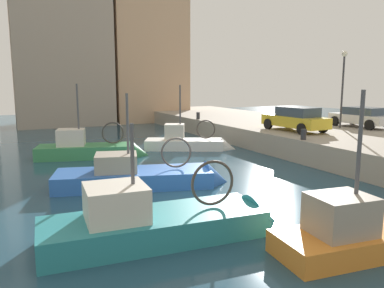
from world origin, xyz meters
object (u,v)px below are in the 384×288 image
at_px(parked_car_white, 362,117).
at_px(parked_car_yellow, 295,119).
at_px(quay_streetlamp, 343,76).
at_px(fishing_boat_green, 93,155).
at_px(fishing_boat_orange, 375,242).
at_px(mooring_bollard_south, 304,134).
at_px(fishing_boat_teal, 168,233).
at_px(fishing_boat_blue, 145,183).
at_px(fishing_boat_white, 190,147).
at_px(mooring_bollard_mid, 198,116).

bearing_deg(parked_car_white, parked_car_yellow, 176.21).
xyz_separation_m(parked_car_yellow, quay_streetlamp, (3.67, -0.03, 2.52)).
bearing_deg(fishing_boat_green, fishing_boat_orange, -75.00).
relative_size(fishing_boat_green, mooring_bollard_south, 11.38).
distance_m(fishing_boat_teal, parked_car_yellow, 14.87).
bearing_deg(fishing_boat_blue, fishing_boat_teal, -102.15).
distance_m(mooring_bollard_south, quay_streetlamp, 7.02).
relative_size(fishing_boat_orange, mooring_bollard_south, 10.22).
xyz_separation_m(fishing_boat_green, quay_streetlamp, (15.09, -3.25, 4.32)).
bearing_deg(fishing_boat_white, mooring_bollard_south, -59.94).
bearing_deg(fishing_boat_blue, fishing_boat_green, 95.73).
distance_m(fishing_boat_white, mooring_bollard_mid, 7.01).
bearing_deg(mooring_bollard_mid, fishing_boat_blue, -124.67).
bearing_deg(mooring_bollard_south, mooring_bollard_mid, 90.00).
distance_m(fishing_boat_orange, mooring_bollard_mid, 21.48).
height_order(parked_car_white, mooring_bollard_mid, parked_car_white).
bearing_deg(fishing_boat_orange, mooring_bollard_south, 58.03).
relative_size(fishing_boat_orange, mooring_bollard_mid, 10.22).
xyz_separation_m(fishing_boat_teal, fishing_boat_orange, (4.42, -2.88, 0.03)).
xyz_separation_m(fishing_boat_blue, fishing_boat_teal, (-1.12, -5.19, 0.03)).
height_order(parked_car_yellow, mooring_bollard_south, parked_car_yellow).
bearing_deg(quay_streetlamp, fishing_boat_blue, -166.07).
height_order(fishing_boat_green, parked_car_white, fishing_boat_green).
relative_size(fishing_boat_white, mooring_bollard_south, 10.27).
bearing_deg(fishing_boat_teal, mooring_bollard_mid, 61.05).
relative_size(fishing_boat_white, mooring_bollard_mid, 10.27).
xyz_separation_m(fishing_boat_orange, quay_streetlamp, (11.10, 11.64, 4.29)).
bearing_deg(fishing_boat_teal, parked_car_white, 26.31).
xyz_separation_m(parked_car_yellow, parked_car_white, (5.22, -0.35, -0.06)).
bearing_deg(parked_car_white, quay_streetlamp, 168.36).
height_order(parked_car_yellow, parked_car_white, parked_car_yellow).
relative_size(parked_car_yellow, quay_streetlamp, 0.90).
distance_m(parked_car_white, mooring_bollard_south, 7.66).
relative_size(fishing_boat_orange, parked_car_yellow, 1.29).
relative_size(fishing_boat_green, quay_streetlamp, 1.30).
bearing_deg(fishing_boat_white, parked_car_white, -18.09).
height_order(fishing_boat_white, parked_car_white, fishing_boat_white).
distance_m(fishing_boat_green, fishing_boat_orange, 15.42).
bearing_deg(parked_car_white, mooring_bollard_south, -160.21).
xyz_separation_m(fishing_boat_green, fishing_boat_orange, (3.99, -14.90, 0.03)).
bearing_deg(mooring_bollard_south, quay_streetlamp, 27.25).
bearing_deg(parked_car_yellow, parked_car_white, -3.79).
relative_size(fishing_boat_green, fishing_boat_blue, 0.87).
height_order(fishing_boat_white, parked_car_yellow, fishing_boat_white).
relative_size(fishing_boat_blue, mooring_bollard_mid, 13.02).
xyz_separation_m(fishing_boat_teal, parked_car_yellow, (11.86, 8.79, 1.80)).
bearing_deg(mooring_bollard_south, parked_car_yellow, 55.97).
xyz_separation_m(fishing_boat_green, parked_car_yellow, (11.43, -3.23, 1.80)).
relative_size(parked_car_white, mooring_bollard_south, 7.25).
bearing_deg(fishing_boat_green, fishing_boat_blue, -84.27).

